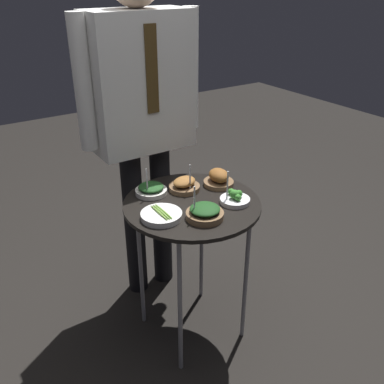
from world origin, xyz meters
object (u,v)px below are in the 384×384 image
object	(u,v)px
bowl_roast_back_left	(184,185)
serving_cart	(192,215)
bowl_spinach_front_center	(151,189)
bowl_broccoli_front_left	(235,198)
bowl_asparagus_center	(161,215)
bowl_roast_back_right	(219,179)
bowl_spinach_front_right	(205,213)
waiter_figure	(142,100)

from	to	relation	value
bowl_roast_back_left	serving_cart	bearing A→B (deg)	-107.07
bowl_spinach_front_center	serving_cart	bearing A→B (deg)	-57.14
bowl_broccoli_front_left	bowl_spinach_front_center	xyz separation A→B (m)	(-0.26, 0.28, 0.00)
serving_cart	bowl_asparagus_center	world-z (taller)	bowl_asparagus_center
bowl_roast_back_right	bowl_spinach_front_right	xyz separation A→B (m)	(-0.23, -0.21, -0.01)
bowl_spinach_front_center	bowl_asparagus_center	distance (m)	0.23
bowl_asparagus_center	waiter_figure	bearing A→B (deg)	69.32
serving_cart	waiter_figure	world-z (taller)	waiter_figure
bowl_roast_back_right	bowl_broccoli_front_left	xyz separation A→B (m)	(-0.04, -0.18, -0.01)
serving_cart	bowl_spinach_front_right	bearing A→B (deg)	-102.74
bowl_asparagus_center	bowl_spinach_front_center	bearing A→B (deg)	71.97
bowl_roast_back_right	bowl_spinach_front_right	size ratio (longest dim) A/B	0.91
bowl_roast_back_right	bowl_spinach_front_center	xyz separation A→B (m)	(-0.31, 0.10, -0.01)
bowl_broccoli_front_left	bowl_spinach_front_center	size ratio (longest dim) A/B	1.05
bowl_spinach_front_right	bowl_broccoli_front_left	bearing A→B (deg)	11.31
bowl_roast_back_right	bowl_asparagus_center	distance (m)	0.40
bowl_roast_back_left	waiter_figure	bearing A→B (deg)	95.99
bowl_spinach_front_center	bowl_asparagus_center	world-z (taller)	bowl_spinach_front_center
bowl_spinach_front_right	bowl_roast_back_right	bearing A→B (deg)	42.93
bowl_spinach_front_right	bowl_spinach_front_center	xyz separation A→B (m)	(-0.08, 0.31, -0.00)
bowl_roast_back_left	bowl_broccoli_front_left	xyz separation A→B (m)	(0.12, -0.22, -0.01)
bowl_broccoli_front_left	waiter_figure	distance (m)	0.66
bowl_roast_back_right	bowl_spinach_front_right	world-z (taller)	bowl_spinach_front_right
bowl_roast_back_right	bowl_roast_back_left	size ratio (longest dim) A/B	1.00
bowl_asparagus_center	serving_cart	bearing A→B (deg)	13.98
serving_cart	bowl_roast_back_left	xyz separation A→B (m)	(0.04, 0.12, 0.09)
bowl_roast_back_right	bowl_asparagus_center	size ratio (longest dim) A/B	0.83
serving_cart	bowl_spinach_front_right	xyz separation A→B (m)	(-0.03, -0.14, 0.09)
serving_cart	bowl_spinach_front_right	world-z (taller)	bowl_spinach_front_right
bowl_asparagus_center	waiter_figure	xyz separation A→B (m)	(0.18, 0.48, 0.34)
bowl_roast_back_left	waiter_figure	xyz separation A→B (m)	(-0.03, 0.32, 0.33)
bowl_spinach_front_right	bowl_roast_back_left	size ratio (longest dim) A/B	1.09
bowl_spinach_front_right	bowl_broccoli_front_left	xyz separation A→B (m)	(0.19, 0.04, -0.01)
bowl_spinach_front_right	bowl_asparagus_center	bearing A→B (deg)	146.45
bowl_spinach_front_right	waiter_figure	size ratio (longest dim) A/B	0.09
bowl_roast_back_left	waiter_figure	size ratio (longest dim) A/B	0.08
bowl_spinach_front_center	waiter_figure	xyz separation A→B (m)	(0.11, 0.27, 0.34)
serving_cart	bowl_broccoli_front_left	bearing A→B (deg)	-34.19
bowl_roast_back_right	bowl_spinach_front_right	bearing A→B (deg)	-137.07
waiter_figure	bowl_roast_back_left	bearing A→B (deg)	-84.01
serving_cart	bowl_roast_back_right	bearing A→B (deg)	19.93
bowl_asparagus_center	bowl_spinach_front_right	bearing A→B (deg)	-33.55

